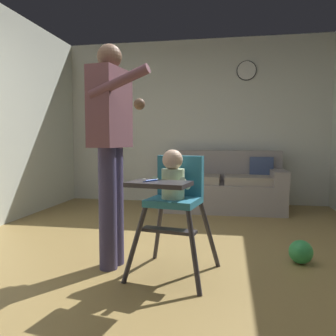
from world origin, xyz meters
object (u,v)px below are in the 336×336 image
object	(u,v)px
adult_standing	(111,143)
toy_ball	(301,252)
couch	(223,187)
wall_clock	(247,71)
high_chair	(174,189)

from	to	relation	value
adult_standing	toy_ball	bearing A→B (deg)	21.09
couch	wall_clock	bearing A→B (deg)	144.90
wall_clock	couch	bearing A→B (deg)	-125.10
high_chair	toy_ball	xyz separation A→B (m)	(0.99, 0.41, -0.55)
high_chair	adult_standing	xyz separation A→B (m)	(-0.51, 0.08, 0.35)
couch	wall_clock	size ratio (longest dim) A/B	5.75
high_chair	adult_standing	world-z (taller)	adult_standing
high_chair	wall_clock	size ratio (longest dim) A/B	3.10
toy_ball	wall_clock	xyz separation A→B (m)	(-0.34, 2.66, 2.00)
toy_ball	wall_clock	distance (m)	3.35
couch	high_chair	bearing A→B (deg)	-6.88
adult_standing	toy_ball	xyz separation A→B (m)	(1.50, 0.33, -0.90)
couch	high_chair	distance (m)	2.63
adult_standing	toy_ball	size ratio (longest dim) A/B	9.00
adult_standing	toy_ball	distance (m)	1.78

